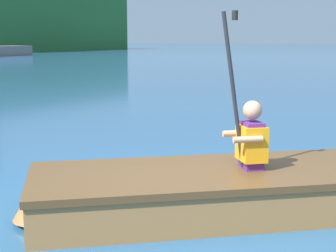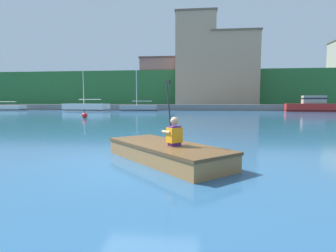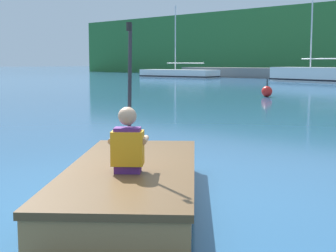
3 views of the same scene
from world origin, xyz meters
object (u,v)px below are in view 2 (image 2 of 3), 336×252
at_px(rowboat_foreground, 164,151).
at_px(channel_buoy, 85,115).
at_px(person_paddler, 174,132).
at_px(moored_boat_dock_center_near, 139,108).
at_px(moored_boat_dock_west_inner, 312,106).
at_px(moored_boat_dock_west_end, 86,108).

distance_m(rowboat_foreground, channel_buoy, 16.42).
distance_m(person_paddler, channel_buoy, 16.78).
bearing_deg(channel_buoy, rowboat_foreground, -60.20).
bearing_deg(moored_boat_dock_center_near, moored_boat_dock_west_inner, -2.18).
bearing_deg(person_paddler, moored_boat_dock_center_near, 103.99).
bearing_deg(moored_boat_dock_center_near, rowboat_foreground, -76.31).
bearing_deg(channel_buoy, moored_boat_dock_west_end, 113.26).
distance_m(rowboat_foreground, person_paddler, 0.57).
bearing_deg(moored_boat_dock_west_end, person_paddler, -63.33).
bearing_deg(rowboat_foreground, moored_boat_dock_west_inner, 62.77).
relative_size(moored_boat_dock_west_inner, channel_buoy, 8.85).
relative_size(moored_boat_dock_west_end, person_paddler, 4.85).
bearing_deg(person_paddler, moored_boat_dock_west_inner, 63.33).
height_order(moored_boat_dock_center_near, person_paddler, moored_boat_dock_center_near).
bearing_deg(moored_boat_dock_center_near, person_paddler, -76.01).
xyz_separation_m(moored_boat_dock_west_end, moored_boat_dock_west_inner, (30.35, 0.67, 0.31)).
height_order(moored_boat_dock_west_inner, channel_buoy, moored_boat_dock_west_inner).
bearing_deg(person_paddler, moored_boat_dock_west_end, 116.67).
height_order(moored_boat_dock_west_inner, person_paddler, moored_boat_dock_west_inner).
bearing_deg(person_paddler, rowboat_foreground, 132.26).
relative_size(rowboat_foreground, person_paddler, 2.35).
xyz_separation_m(rowboat_foreground, channel_buoy, (-8.16, 14.25, 0.00)).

